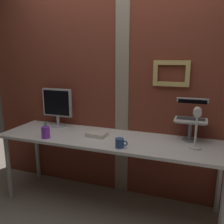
{
  "coord_description": "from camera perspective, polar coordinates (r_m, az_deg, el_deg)",
  "views": [
    {
      "loc": [
        0.83,
        -2.26,
        1.59
      ],
      "look_at": [
        -0.02,
        0.07,
        1.01
      ],
      "focal_mm": 39.44,
      "sensor_mm": 36.0,
      "label": 1
    }
  ],
  "objects": [
    {
      "name": "ground_plane",
      "position": [
        2.88,
        -0.2,
        -20.27
      ],
      "size": [
        6.0,
        6.0,
        0.0
      ],
      "primitive_type": "plane",
      "color": "gray"
    },
    {
      "name": "brick_wall_back",
      "position": [
        2.76,
        2.31,
        5.97
      ],
      "size": [
        3.37,
        0.16,
        2.49
      ],
      "color": "brown",
      "rests_on": "ground_plane"
    },
    {
      "name": "desk",
      "position": [
        2.55,
        -0.77,
        -7.48
      ],
      "size": [
        2.31,
        0.64,
        0.76
      ],
      "color": "white",
      "rests_on": "ground_plane"
    },
    {
      "name": "monitor",
      "position": [
        2.94,
        -12.59,
        1.64
      ],
      "size": [
        0.37,
        0.18,
        0.45
      ],
      "color": "#ADB2B7",
      "rests_on": "desk"
    },
    {
      "name": "laptop_stand",
      "position": [
        2.53,
        17.68,
        -3.35
      ],
      "size": [
        0.28,
        0.22,
        0.21
      ],
      "color": "gray",
      "rests_on": "desk"
    },
    {
      "name": "laptop",
      "position": [
        2.56,
        17.94,
        -0.3
      ],
      "size": [
        0.31,
        0.29,
        0.21
      ],
      "color": "silver",
      "rests_on": "laptop_stand"
    },
    {
      "name": "desk_lamp",
      "position": [
        2.25,
        19.01,
        -2.6
      ],
      "size": [
        0.12,
        0.2,
        0.39
      ],
      "color": "white",
      "rests_on": "desk"
    },
    {
      "name": "pen_cup",
      "position": [
        2.6,
        -15.12,
        -4.56
      ],
      "size": [
        0.08,
        0.08,
        0.16
      ],
      "color": "purple",
      "rests_on": "desk"
    },
    {
      "name": "coffee_mug",
      "position": [
        2.26,
        1.83,
        -7.21
      ],
      "size": [
        0.12,
        0.08,
        0.09
      ],
      "color": "#2D4C8C",
      "rests_on": "desk"
    },
    {
      "name": "paper_clutter_stack",
      "position": [
        2.57,
        -3.59,
        -5.24
      ],
      "size": [
        0.21,
        0.16,
        0.04
      ],
      "primitive_type": "cube",
      "rotation": [
        0.0,
        0.0,
        -0.1
      ],
      "color": "silver",
      "rests_on": "desk"
    }
  ]
}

